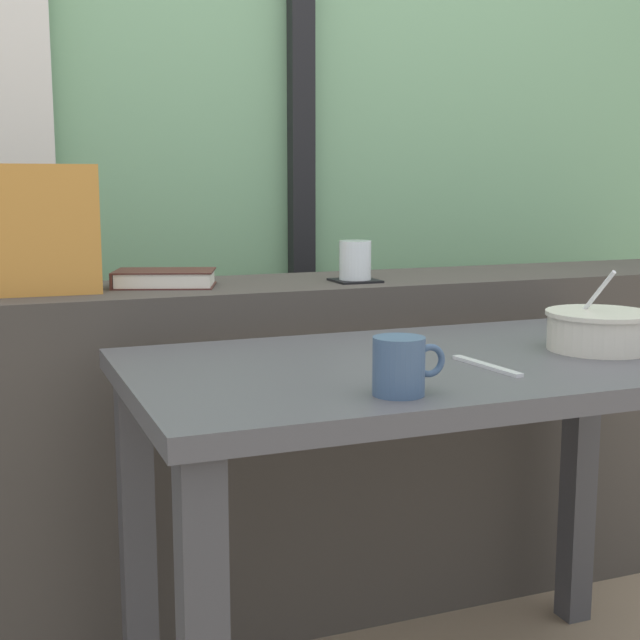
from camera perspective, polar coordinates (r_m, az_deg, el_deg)
outdoor_backdrop at (r=2.65m, az=-5.92°, el=17.39°), size 4.80×0.08×2.80m
window_divider_post at (r=2.64m, az=-1.24°, el=15.30°), size 0.07×0.05×2.60m
dark_console_ledge at (r=2.10m, az=-0.61°, el=-8.13°), size 2.80×0.35×0.79m
breakfast_table at (r=1.58m, az=8.03°, el=-6.72°), size 1.11×0.61×0.71m
coaster_square at (r=2.00m, az=2.29°, el=2.58°), size 0.10×0.10×0.00m
juice_glass at (r=1.99m, az=2.30°, el=3.80°), size 0.07×0.07×0.09m
closed_book at (r=1.93m, az=-10.12°, el=2.69°), size 0.24×0.19×0.04m
throw_pillow at (r=1.88m, az=-19.16°, el=5.58°), size 0.33×0.15×0.26m
soup_bowl at (r=1.67m, az=17.70°, el=-0.68°), size 0.19×0.19×0.15m
fork_utensil at (r=1.48m, az=10.77°, el=-2.94°), size 0.03×0.17×0.01m
ceramic_mug at (r=1.27m, az=5.24°, el=-2.99°), size 0.11×0.08×0.08m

